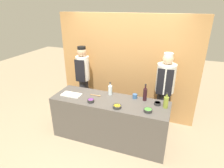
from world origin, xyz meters
TOP-DOWN VIEW (x-y plane):
  - ground_plane at (0.00, 0.00)m, footprint 14.00×14.00m
  - cabinet_wall at (0.00, 1.09)m, footprint 3.24×0.18m
  - counter at (0.00, 0.00)m, footprint 2.26×0.70m
  - sauce_bowl_yellow at (0.23, -0.22)m, footprint 0.15×0.15m
  - sauce_bowl_red at (0.88, 0.15)m, footprint 0.12×0.12m
  - sauce_bowl_purple at (-0.30, -0.20)m, footprint 0.13×0.13m
  - sauce_bowl_green at (0.76, -0.16)m, footprint 0.15×0.15m
  - cutting_board at (-0.80, -0.06)m, footprint 0.39×0.21m
  - bottle_clear at (-0.07, 0.23)m, footprint 0.08×0.08m
  - bottle_wine at (0.63, 0.23)m, footprint 0.07×0.07m
  - bottle_oil at (1.03, 0.09)m, footprint 0.09×0.09m
  - cup_blue at (0.43, 0.25)m, footprint 0.09×0.09m
  - wooden_spoon at (-0.31, 0.08)m, footprint 0.23×0.04m
  - chef_left at (-0.94, 0.71)m, footprint 0.30×0.30m
  - chef_right at (0.94, 0.71)m, footprint 0.38×0.38m

SIDE VIEW (x-z plane):
  - ground_plane at x=0.00m, z-range 0.00..0.00m
  - counter at x=0.00m, z-range 0.00..0.88m
  - cutting_board at x=-0.80m, z-range 0.88..0.90m
  - wooden_spoon at x=-0.31m, z-range 0.88..0.90m
  - sauce_bowl_red at x=0.88m, z-range 0.88..0.93m
  - sauce_bowl_yellow at x=0.23m, z-range 0.88..0.93m
  - sauce_bowl_green at x=0.76m, z-range 0.88..0.93m
  - sauce_bowl_purple at x=-0.30m, z-range 0.88..0.94m
  - cup_blue at x=0.43m, z-range 0.88..0.96m
  - chef_right at x=0.94m, z-range 0.07..1.78m
  - chef_left at x=-0.94m, z-range 0.10..1.80m
  - bottle_clear at x=-0.07m, z-range 0.85..1.11m
  - bottle_oil at x=1.03m, z-range 0.85..1.14m
  - bottle_wine at x=0.63m, z-range 0.84..1.18m
  - cabinet_wall at x=0.00m, z-range 0.00..2.40m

